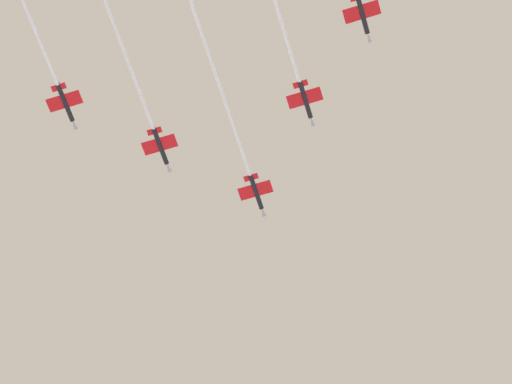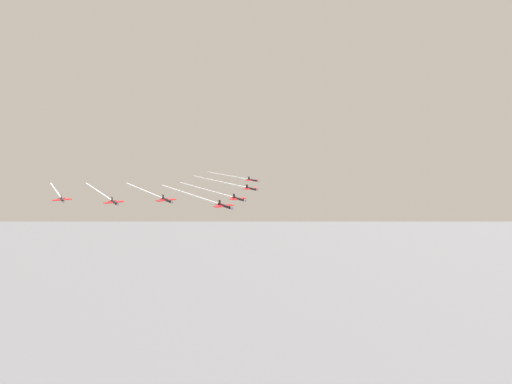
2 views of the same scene
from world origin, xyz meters
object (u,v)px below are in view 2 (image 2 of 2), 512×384
at_px(jet_starboard_outer, 102,194).
at_px(jet_lead, 197,197).
at_px(jet_starboard_inner, 150,193).
at_px(jet_port_outer, 226,183).
at_px(jet_port_inner, 213,192).
at_px(jet_port_trail, 57,193).
at_px(jet_center_rear, 235,177).

bearing_deg(jet_starboard_outer, jet_lead, 135.15).
distance_m(jet_lead, jet_starboard_outer, 48.52).
distance_m(jet_lead, jet_starboard_inner, 22.35).
bearing_deg(jet_lead, jet_starboard_inner, -39.56).
bearing_deg(jet_port_outer, jet_starboard_outer, 0.04).
bearing_deg(jet_starboard_inner, jet_port_outer, -158.76).
height_order(jet_lead, jet_port_inner, jet_lead).
relative_size(jet_starboard_inner, jet_port_trail, 0.94).
height_order(jet_port_inner, jet_port_outer, jet_port_outer).
bearing_deg(jet_lead, jet_starboard_outer, -44.85).
bearing_deg(jet_starboard_outer, jet_port_inner, 161.72).
bearing_deg(jet_lead, jet_port_outer, -135.11).
distance_m(jet_port_inner, jet_port_trail, 79.48).
distance_m(jet_starboard_outer, jet_center_rear, 88.11).
xyz_separation_m(jet_lead, jet_center_rear, (27.82, 68.84, 1.04)).
bearing_deg(jet_port_outer, jet_port_trail, -14.80).
relative_size(jet_lead, jet_starboard_outer, 0.98).
bearing_deg(jet_port_outer, jet_lead, 44.89).
bearing_deg(jet_starboard_inner, jet_starboard_outer, -49.32).
relative_size(jet_port_outer, jet_starboard_outer, 1.00).
height_order(jet_lead, jet_center_rear, jet_center_rear).
xyz_separation_m(jet_port_outer, jet_port_trail, (-88.24, -11.17, -1.18)).
height_order(jet_starboard_outer, jet_center_rear, jet_center_rear).
distance_m(jet_port_inner, jet_center_rear, 50.01).
distance_m(jet_port_outer, jet_port_trail, 88.95).
height_order(jet_port_outer, jet_port_trail, jet_port_outer).
height_order(jet_port_inner, jet_starboard_inner, jet_starboard_inner).
bearing_deg(jet_starboard_outer, jet_starboard_inner, 130.68).
bearing_deg(jet_port_trail, jet_center_rear, 178.02).
height_order(jet_port_outer, jet_starboard_outer, jet_port_outer).
height_order(jet_port_inner, jet_port_trail, jet_port_trail).
xyz_separation_m(jet_port_inner, jet_center_rear, (18.31, 46.48, 2.43)).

